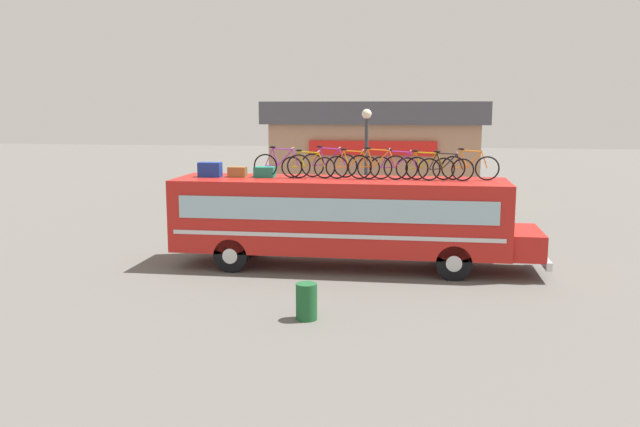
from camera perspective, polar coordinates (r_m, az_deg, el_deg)
name	(u,v)px	position (r m, az deg, el deg)	size (l,w,h in m)	color
ground_plane	(339,267)	(20.70, 1.64, -4.55)	(120.00, 120.00, 0.00)	#605E59
bus	(345,216)	(20.37, 2.13, -0.21)	(11.13, 2.57, 2.72)	red
luggage_bag_1	(210,170)	(21.06, -9.37, 3.71)	(0.70, 0.36, 0.46)	#193899
luggage_bag_2	(237,172)	(20.95, -7.06, 3.54)	(0.55, 0.33, 0.31)	olive
luggage_bag_3	(265,172)	(20.85, -4.73, 3.56)	(0.61, 0.54, 0.32)	#1E7F66
rooftop_bicycle_1	(282,165)	(20.51, -3.27, 4.16)	(1.78, 0.44, 0.97)	black
rooftop_bicycle_2	(308,166)	(20.43, -1.04, 4.05)	(1.67, 0.44, 0.88)	black
rooftop_bicycle_3	(329,164)	(20.66, 0.75, 4.22)	(1.76, 0.44, 0.98)	black
rooftop_bicycle_4	(352,166)	(20.22, 2.79, 4.04)	(1.66, 0.44, 0.93)	black
rooftop_bicycle_5	(377,166)	(20.15, 4.93, 4.05)	(1.82, 0.44, 0.97)	black
rooftop_bicycle_6	(399,167)	(20.19, 6.72, 3.98)	(1.77, 0.44, 0.92)	black
rooftop_bicycle_7	(425,167)	(20.23, 8.94, 3.91)	(1.76, 0.44, 0.89)	black
rooftop_bicycle_8	(446,168)	(20.03, 10.67, 3.81)	(1.64, 0.44, 0.89)	black
rooftop_bicycle_9	(470,167)	(20.38, 12.67, 3.90)	(1.71, 0.44, 0.96)	black
roadside_building	(377,149)	(35.87, 4.86, 5.50)	(11.10, 7.17, 5.10)	tan
trash_bin	(307,302)	(15.63, -1.16, -7.51)	(0.50, 0.50, 0.86)	#1E592D
street_lamp	(366,156)	(24.81, 3.97, 4.89)	(0.36, 0.36, 4.79)	#38383D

